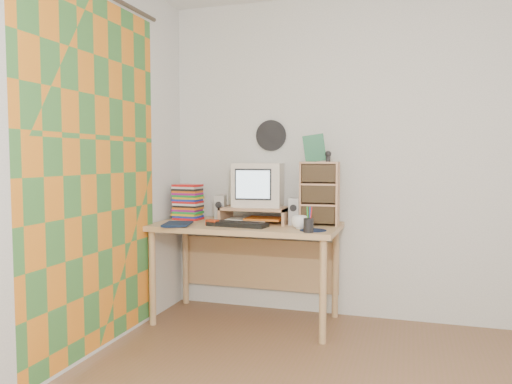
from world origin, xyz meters
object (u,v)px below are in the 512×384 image
Objects in this scene: crt_monitor at (258,185)px; diary at (165,222)px; cd_rack at (319,193)px; desk at (248,240)px; keyboard at (237,224)px; dvd_stack at (188,201)px; mug at (299,222)px.

crt_monitor reaches higher than diary.
desk is at bearing -177.97° from cd_rack.
diary is at bearing -161.32° from keyboard.
dvd_stack is 1.08m from cd_rack.
diary is at bearing -86.34° from dvd_stack.
mug is 1.00m from diary.
dvd_stack is (-0.52, 0.27, 0.14)m from keyboard.
diary is (-0.00, -0.39, -0.13)m from dvd_stack.
desk is 2.97× the size of cd_rack.
keyboard is 0.46m from mug.
keyboard is at bearing -109.93° from crt_monitor.
diary reaches higher than desk.
cd_rack is at bearing 5.64° from diary.
cd_rack reaches higher than diary.
diary is (-0.60, -0.42, -0.27)m from crt_monitor.
crt_monitor is 3.10× the size of mug.
keyboard is (-0.07, -0.30, -0.27)m from crt_monitor.
crt_monitor reaches higher than keyboard.
cd_rack is (0.54, 0.05, 0.37)m from desk.
crt_monitor is 0.49m from cd_rack.
dvd_stack is at bearing 165.78° from mug.
dvd_stack is (-0.59, -0.03, -0.14)m from crt_monitor.
cd_rack reaches higher than keyboard.
dvd_stack is at bearing 158.73° from keyboard.
crt_monitor reaches higher than mug.
dvd_stack is at bearing 175.35° from crt_monitor.
keyboard is at bearing -0.81° from diary.
crt_monitor is 0.61m from dvd_stack.
desk is 0.66m from cd_rack.
mug is (0.39, -0.27, -0.24)m from crt_monitor.
dvd_stack is 2.62× the size of mug.
keyboard is at bearing -94.33° from desk.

